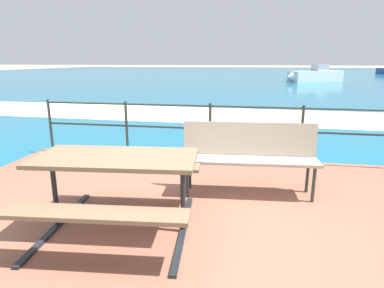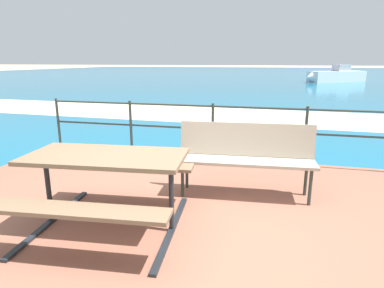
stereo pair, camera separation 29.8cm
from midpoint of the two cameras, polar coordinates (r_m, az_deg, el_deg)
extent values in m
plane|color=tan|center=(3.39, -5.11, -15.75)|extent=(240.00, 240.00, 0.00)
cube|color=#935B47|center=(3.37, -5.12, -15.31)|extent=(6.40, 5.20, 0.06)
cube|color=#196B8E|center=(42.86, 9.43, 11.91)|extent=(90.00, 90.00, 0.01)
cube|color=beige|center=(10.46, 5.77, 4.99)|extent=(54.07, 4.91, 0.01)
cube|color=#7A6047|center=(3.22, -15.79, -2.37)|extent=(1.58, 0.87, 0.04)
cube|color=#7A6047|center=(2.80, -19.74, -11.43)|extent=(1.54, 0.40, 0.04)
cube|color=#7A6047|center=(3.84, -12.39, -3.83)|extent=(1.54, 0.40, 0.04)
cylinder|color=#1E2328|center=(3.61, -25.05, -7.63)|extent=(0.05, 0.05, 0.74)
cube|color=#1E2328|center=(3.75, -24.46, -12.69)|extent=(0.20, 1.46, 0.03)
cylinder|color=#1E2328|center=(3.18, -4.31, -9.15)|extent=(0.05, 0.05, 0.74)
cube|color=#1E2328|center=(3.34, -4.19, -14.76)|extent=(0.20, 1.46, 0.03)
cube|color=tan|center=(4.05, 7.88, -2.80)|extent=(1.69, 0.53, 0.04)
cube|color=tan|center=(4.16, 7.91, 0.92)|extent=(1.66, 0.20, 0.42)
cylinder|color=#2D3833|center=(4.02, -2.98, -6.21)|extent=(0.04, 0.04, 0.45)
cylinder|color=#2D3833|center=(4.30, -2.37, -4.82)|extent=(0.04, 0.04, 0.45)
cylinder|color=#2D3833|center=(4.08, 18.50, -6.66)|extent=(0.04, 0.04, 0.45)
cylinder|color=#2D3833|center=(4.35, 17.68, -5.26)|extent=(0.04, 0.04, 0.45)
cylinder|color=#2D3833|center=(6.59, -24.68, 2.93)|extent=(0.04, 0.04, 0.96)
cylinder|color=#2D3833|center=(5.88, -12.77, 2.65)|extent=(0.04, 0.04, 0.96)
cylinder|color=#2D3833|center=(5.48, 1.60, 2.15)|extent=(0.04, 0.04, 0.96)
cylinder|color=#2D3833|center=(5.46, 17.09, 1.47)|extent=(0.04, 0.04, 0.96)
cylinder|color=#2D3833|center=(5.40, 1.63, 6.63)|extent=(5.90, 0.03, 0.03)
cylinder|color=#2D3833|center=(5.47, 1.60, 2.64)|extent=(5.90, 0.03, 0.03)
cone|color=#2D478C|center=(51.48, 29.67, 11.05)|extent=(0.72, 0.60, 0.65)
cube|color=silver|center=(29.34, 20.53, 11.03)|extent=(4.83, 4.02, 0.87)
cube|color=#A5A8AD|center=(29.60, 21.17, 12.34)|extent=(1.49, 1.40, 0.52)
cone|color=silver|center=(27.39, 16.40, 11.17)|extent=(0.87, 0.93, 0.78)
camera|label=1|loc=(0.15, -91.77, -0.45)|focal=30.56mm
camera|label=2|loc=(0.15, 88.23, 0.45)|focal=30.56mm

